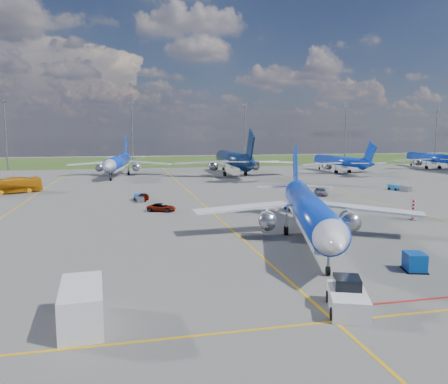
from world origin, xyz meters
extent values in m
plane|color=#535350|center=(0.00, 0.00, 0.00)|extent=(400.00, 400.00, 0.00)
cube|color=#2D4719|center=(0.00, 150.00, 0.00)|extent=(400.00, 80.00, 0.01)
cube|color=gold|center=(0.00, 30.00, 0.01)|extent=(0.25, 160.00, 0.02)
cube|color=gold|center=(0.00, -20.00, 0.01)|extent=(60.00, 0.25, 0.02)
cube|color=gold|center=(-30.00, 40.00, 0.01)|extent=(0.25, 120.00, 0.02)
cube|color=gold|center=(30.00, 40.00, 0.01)|extent=(0.25, 120.00, 0.02)
cube|color=#A5140F|center=(8.00, -18.00, 0.01)|extent=(10.00, 0.25, 0.02)
cylinder|color=slate|center=(-50.00, 110.00, 11.00)|extent=(0.50, 0.50, 22.00)
cube|color=slate|center=(-50.00, 110.00, 22.30)|extent=(2.20, 0.50, 0.80)
cylinder|color=slate|center=(-10.00, 110.00, 11.00)|extent=(0.50, 0.50, 22.00)
cube|color=slate|center=(-10.00, 110.00, 22.30)|extent=(2.20, 0.50, 0.80)
cylinder|color=slate|center=(30.00, 110.00, 11.00)|extent=(0.50, 0.50, 22.00)
cube|color=slate|center=(30.00, 110.00, 22.30)|extent=(2.20, 0.50, 0.80)
cylinder|color=slate|center=(70.00, 110.00, 11.00)|extent=(0.50, 0.50, 22.00)
cube|color=slate|center=(70.00, 110.00, 22.30)|extent=(2.20, 0.50, 0.80)
cylinder|color=slate|center=(110.00, 110.00, 11.00)|extent=(0.50, 0.50, 22.00)
cube|color=slate|center=(110.00, 110.00, 22.30)|extent=(2.20, 0.50, 0.80)
cylinder|color=red|center=(26.00, 8.00, 1.50)|extent=(0.50, 0.50, 3.00)
cube|color=silver|center=(1.58, -18.67, 0.70)|extent=(3.86, 5.09, 1.40)
cube|color=black|center=(1.81, -18.07, 1.67)|extent=(2.32, 2.44, 0.97)
cube|color=slate|center=(2.60, -16.06, 0.59)|extent=(1.19, 2.51, 0.22)
cube|color=#0B429E|center=(11.57, -11.98, 0.79)|extent=(2.08, 2.35, 1.58)
cube|color=silver|center=(-15.52, -16.96, 1.26)|extent=(2.87, 5.86, 2.52)
imported|color=#C0710B|center=(-34.92, 49.42, 1.59)|extent=(11.40, 7.56, 3.18)
imported|color=#999999|center=(-9.78, 33.64, 0.69)|extent=(2.57, 4.32, 1.38)
imported|color=#999999|center=(-7.41, 22.43, 0.61)|extent=(4.85, 3.56, 1.22)
imported|color=#999999|center=(24.25, 33.55, 0.73)|extent=(3.41, 5.43, 1.47)
cube|color=navy|center=(12.59, 18.99, 0.61)|extent=(1.67, 2.96, 1.23)
cube|color=slate|center=(12.70, 16.09, 0.50)|extent=(1.43, 2.28, 1.01)
cube|color=#1A48A1|center=(-10.44, 35.09, 0.56)|extent=(1.59, 2.75, 1.13)
cube|color=slate|center=(-10.28, 32.42, 0.46)|extent=(1.35, 2.12, 0.92)
cube|color=#1B68A4|center=(42.99, 37.39, 0.57)|extent=(2.19, 3.01, 1.14)
cube|color=slate|center=(43.78, 34.80, 0.47)|extent=(1.80, 2.35, 0.94)
camera|label=1|loc=(-12.65, -44.03, 11.76)|focal=35.00mm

